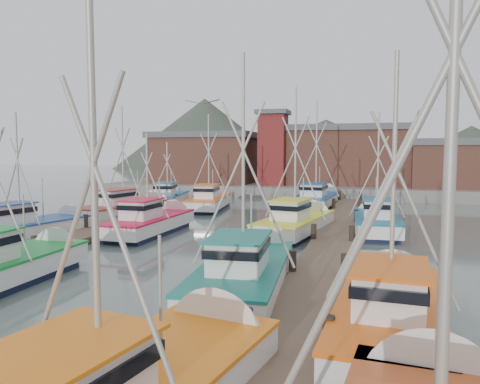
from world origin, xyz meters
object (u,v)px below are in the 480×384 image
(lookout_tower, at_px, (273,147))
(boat_4, at_px, (9,266))
(boat_12, at_px, (211,201))
(boat_8, at_px, (153,222))

(lookout_tower, bearing_deg, boat_4, -93.67)
(boat_12, bearing_deg, boat_4, -96.15)
(lookout_tower, relative_size, boat_12, 0.95)
(boat_4, relative_size, boat_8, 0.96)
(boat_8, height_order, boat_12, boat_12)
(boat_8, distance_m, boat_12, 12.53)
(lookout_tower, relative_size, boat_4, 1.02)
(lookout_tower, xyz_separation_m, boat_4, (-2.46, -38.30, -4.87))
(lookout_tower, bearing_deg, boat_8, -94.58)
(boat_4, distance_m, boat_8, 11.70)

